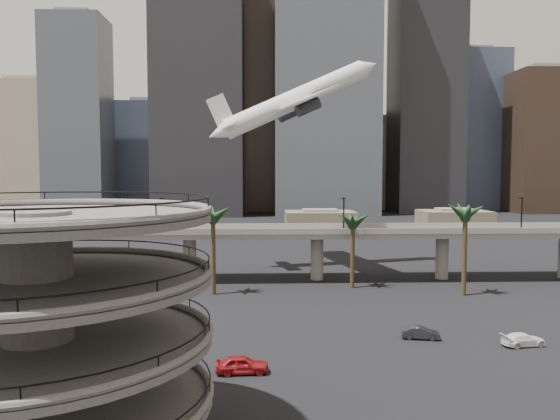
{
  "coord_description": "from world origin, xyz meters",
  "views": [
    {
      "loc": [
        1.14,
        -38.58,
        18.7
      ],
      "look_at": [
        3.58,
        28.0,
        14.04
      ],
      "focal_mm": 35.0,
      "sensor_mm": 36.0,
      "label": 1
    }
  ],
  "objects_px": {
    "car_a": "(242,364)",
    "car_c": "(523,339)",
    "airborne_jet": "(295,100)",
    "parking_ramp": "(38,312)",
    "overpass": "(254,238)",
    "car_b": "(421,333)"
  },
  "relations": [
    {
      "from": "car_a",
      "to": "car_c",
      "type": "distance_m",
      "value": 30.81
    },
    {
      "from": "airborne_jet",
      "to": "car_c",
      "type": "distance_m",
      "value": 62.97
    },
    {
      "from": "parking_ramp",
      "to": "car_c",
      "type": "distance_m",
      "value": 48.65
    },
    {
      "from": "overpass",
      "to": "car_b",
      "type": "height_order",
      "value": "overpass"
    },
    {
      "from": "parking_ramp",
      "to": "car_c",
      "type": "height_order",
      "value": "parking_ramp"
    },
    {
      "from": "parking_ramp",
      "to": "overpass",
      "type": "xyz_separation_m",
      "value": [
        13.0,
        59.0,
        -2.5
      ]
    },
    {
      "from": "parking_ramp",
      "to": "airborne_jet",
      "type": "height_order",
      "value": "airborne_jet"
    },
    {
      "from": "car_a",
      "to": "car_b",
      "type": "relative_size",
      "value": 1.17
    },
    {
      "from": "car_b",
      "to": "car_c",
      "type": "relative_size",
      "value": 0.88
    },
    {
      "from": "car_c",
      "to": "parking_ramp",
      "type": "bearing_deg",
      "value": 107.04
    },
    {
      "from": "overpass",
      "to": "car_a",
      "type": "distance_m",
      "value": 44.47
    },
    {
      "from": "airborne_jet",
      "to": "car_b",
      "type": "xyz_separation_m",
      "value": [
        11.06,
        -47.11,
        -31.87
      ]
    },
    {
      "from": "overpass",
      "to": "car_b",
      "type": "distance_m",
      "value": 39.76
    },
    {
      "from": "car_a",
      "to": "airborne_jet",
      "type": "bearing_deg",
      "value": -11.16
    },
    {
      "from": "airborne_jet",
      "to": "car_a",
      "type": "relative_size",
      "value": 7.17
    },
    {
      "from": "airborne_jet",
      "to": "car_c",
      "type": "bearing_deg",
      "value": -80.64
    },
    {
      "from": "overpass",
      "to": "airborne_jet",
      "type": "height_order",
      "value": "airborne_jet"
    },
    {
      "from": "parking_ramp",
      "to": "car_c",
      "type": "bearing_deg",
      "value": 27.36
    },
    {
      "from": "parking_ramp",
      "to": "car_b",
      "type": "bearing_deg",
      "value": 37.65
    },
    {
      "from": "overpass",
      "to": "airborne_jet",
      "type": "bearing_deg",
      "value": 58.03
    },
    {
      "from": "parking_ramp",
      "to": "overpass",
      "type": "distance_m",
      "value": 60.46
    },
    {
      "from": "overpass",
      "to": "car_c",
      "type": "relative_size",
      "value": 27.23
    }
  ]
}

